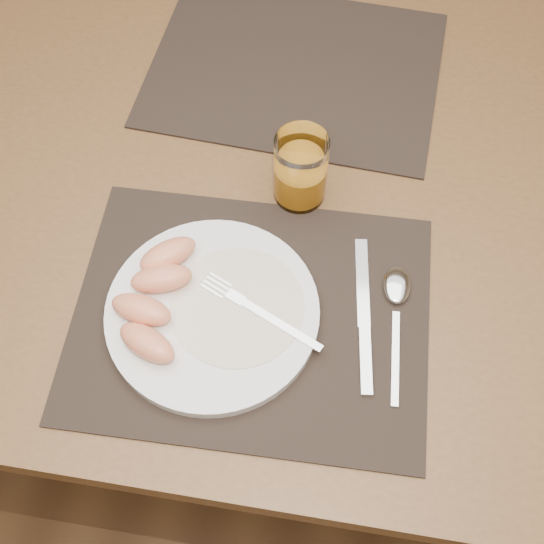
{
  "coord_description": "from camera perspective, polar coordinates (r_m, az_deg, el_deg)",
  "views": [
    {
      "loc": [
        0.09,
        -0.59,
        1.54
      ],
      "look_at": [
        0.02,
        -0.16,
        0.77
      ],
      "focal_mm": 45.0,
      "sensor_mm": 36.0,
      "label": 1
    }
  ],
  "objects": [
    {
      "name": "grapefruit_wedges",
      "position": [
        0.86,
        -9.79,
        -1.94
      ],
      "size": [
        0.1,
        0.2,
        0.03
      ],
      "color": "#EC8C60",
      "rests_on": "plate"
    },
    {
      "name": "juice_glass",
      "position": [
        0.93,
        2.39,
        8.38
      ],
      "size": [
        0.07,
        0.07,
        0.11
      ],
      "color": "white",
      "rests_on": "placemat_near"
    },
    {
      "name": "knife",
      "position": [
        0.87,
        7.72,
        -4.55
      ],
      "size": [
        0.04,
        0.22,
        0.01
      ],
      "color": "silver",
      "rests_on": "placemat_near"
    },
    {
      "name": "plate",
      "position": [
        0.86,
        -4.99,
        -3.39
      ],
      "size": [
        0.27,
        0.27,
        0.02
      ],
      "primitive_type": "cylinder",
      "color": "white",
      "rests_on": "placemat_near"
    },
    {
      "name": "fork",
      "position": [
        0.85,
        -1.74,
        -2.94
      ],
      "size": [
        0.17,
        0.09,
        0.0
      ],
      "color": "silver",
      "rests_on": "plate"
    },
    {
      "name": "placemat_near",
      "position": [
        0.87,
        -1.77,
        -3.7
      ],
      "size": [
        0.46,
        0.36,
        0.0
      ],
      "primitive_type": "cube",
      "rotation": [
        0.0,
        0.0,
        0.03
      ],
      "color": "black",
      "rests_on": "table"
    },
    {
      "name": "plate_dressing",
      "position": [
        0.86,
        -2.94,
        -2.83
      ],
      "size": [
        0.17,
        0.17,
        0.0
      ],
      "color": "white",
      "rests_on": "plate"
    },
    {
      "name": "spoon",
      "position": [
        0.89,
        10.39,
        -1.92
      ],
      "size": [
        0.04,
        0.19,
        0.01
      ],
      "color": "silver",
      "rests_on": "placemat_near"
    },
    {
      "name": "ground",
      "position": [
        1.65,
        0.17,
        -8.19
      ],
      "size": [
        5.0,
        5.0,
        0.0
      ],
      "primitive_type": "plane",
      "color": "#55371D",
      "rests_on": "ground"
    },
    {
      "name": "placemat_far",
      "position": [
        1.13,
        1.91,
        16.66
      ],
      "size": [
        0.47,
        0.38,
        0.0
      ],
      "primitive_type": "cube",
      "rotation": [
        0.0,
        0.0,
        -0.06
      ],
      "color": "black",
      "rests_on": "table"
    },
    {
      "name": "table",
      "position": [
        1.05,
        0.26,
        5.01
      ],
      "size": [
        1.4,
        0.9,
        0.75
      ],
      "color": "brown",
      "rests_on": "ground"
    }
  ]
}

